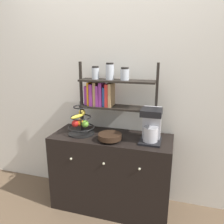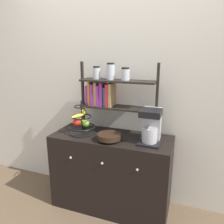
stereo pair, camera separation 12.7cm
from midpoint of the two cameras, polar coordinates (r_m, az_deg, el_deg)
name	(u,v)px [view 2 (the right image)]	position (r m, az deg, el deg)	size (l,w,h in m)	color
ground_plane	(103,219)	(2.41, -0.69, -26.30)	(12.00, 12.00, 0.00)	brown
wall_back	(121,82)	(2.31, 3.83, 7.86)	(7.00, 0.05, 2.60)	silver
sideboard	(111,172)	(2.35, 1.41, -15.39)	(1.19, 0.49, 0.79)	black
coffee_maker	(151,126)	(2.03, 11.90, -3.53)	(0.19, 0.24, 0.32)	black
fruit_stand	(82,122)	(2.24, -6.35, -2.69)	(0.27, 0.27, 0.34)	black
wooden_bowl	(109,137)	(2.06, 1.00, -6.47)	(0.22, 0.22, 0.07)	black
shelf_hutch	(108,91)	(2.18, 0.74, 5.39)	(0.79, 0.20, 0.72)	black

